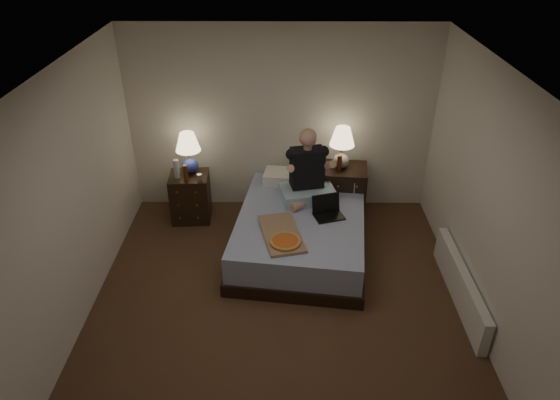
{
  "coord_description": "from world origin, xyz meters",
  "views": [
    {
      "loc": [
        0.04,
        -3.87,
        3.72
      ],
      "look_at": [
        0.0,
        0.9,
        0.85
      ],
      "focal_mm": 32.0,
      "sensor_mm": 36.0,
      "label": 1
    }
  ],
  "objects_px": {
    "nightstand_left": "(191,197)",
    "bed": "(301,232)",
    "radiator": "(460,285)",
    "pizza_box": "(285,242)",
    "lamp_left": "(189,153)",
    "person": "(308,166)",
    "beer_bottle_right": "(339,163)",
    "beer_bottle_left": "(186,173)",
    "lamp_right": "(342,148)",
    "laptop": "(329,208)",
    "water_bottle": "(177,169)",
    "soda_can": "(200,178)",
    "nightstand_right": "(344,192)"
  },
  "relations": [
    {
      "from": "lamp_right",
      "to": "pizza_box",
      "type": "height_order",
      "value": "lamp_right"
    },
    {
      "from": "bed",
      "to": "laptop",
      "type": "bearing_deg",
      "value": -1.33
    },
    {
      "from": "bed",
      "to": "pizza_box",
      "type": "distance_m",
      "value": 0.71
    },
    {
      "from": "water_bottle",
      "to": "nightstand_right",
      "type": "bearing_deg",
      "value": 3.48
    },
    {
      "from": "lamp_left",
      "to": "water_bottle",
      "type": "xyz_separation_m",
      "value": [
        -0.15,
        -0.14,
        -0.16
      ]
    },
    {
      "from": "bed",
      "to": "water_bottle",
      "type": "relative_size",
      "value": 7.92
    },
    {
      "from": "beer_bottle_right",
      "to": "soda_can",
      "type": "bearing_deg",
      "value": -175.77
    },
    {
      "from": "lamp_right",
      "to": "beer_bottle_left",
      "type": "bearing_deg",
      "value": -172.64
    },
    {
      "from": "nightstand_left",
      "to": "nightstand_right",
      "type": "bearing_deg",
      "value": -1.09
    },
    {
      "from": "bed",
      "to": "beer_bottle_right",
      "type": "height_order",
      "value": "beer_bottle_right"
    },
    {
      "from": "water_bottle",
      "to": "pizza_box",
      "type": "distance_m",
      "value": 1.89
    },
    {
      "from": "pizza_box",
      "to": "radiator",
      "type": "xyz_separation_m",
      "value": [
        1.87,
        -0.3,
        -0.34
      ]
    },
    {
      "from": "laptop",
      "to": "radiator",
      "type": "xyz_separation_m",
      "value": [
        1.35,
        -0.87,
        -0.42
      ]
    },
    {
      "from": "lamp_left",
      "to": "person",
      "type": "xyz_separation_m",
      "value": [
        1.52,
        -0.42,
        0.03
      ]
    },
    {
      "from": "beer_bottle_right",
      "to": "pizza_box",
      "type": "bearing_deg",
      "value": -118.14
    },
    {
      "from": "nightstand_left",
      "to": "soda_can",
      "type": "xyz_separation_m",
      "value": [
        0.17,
        -0.15,
        0.37
      ]
    },
    {
      "from": "bed",
      "to": "lamp_left",
      "type": "bearing_deg",
      "value": 159.0
    },
    {
      "from": "lamp_right",
      "to": "beer_bottle_left",
      "type": "relative_size",
      "value": 2.43
    },
    {
      "from": "soda_can",
      "to": "water_bottle",
      "type": "bearing_deg",
      "value": 162.14
    },
    {
      "from": "bed",
      "to": "person",
      "type": "relative_size",
      "value": 2.13
    },
    {
      "from": "radiator",
      "to": "pizza_box",
      "type": "bearing_deg",
      "value": 170.79
    },
    {
      "from": "beer_bottle_left",
      "to": "person",
      "type": "height_order",
      "value": "person"
    },
    {
      "from": "bed",
      "to": "pizza_box",
      "type": "height_order",
      "value": "pizza_box"
    },
    {
      "from": "nightstand_left",
      "to": "nightstand_right",
      "type": "relative_size",
      "value": 0.89
    },
    {
      "from": "nightstand_right",
      "to": "soda_can",
      "type": "distance_m",
      "value": 1.93
    },
    {
      "from": "nightstand_right",
      "to": "radiator",
      "type": "height_order",
      "value": "nightstand_right"
    },
    {
      "from": "lamp_right",
      "to": "person",
      "type": "height_order",
      "value": "person"
    },
    {
      "from": "lamp_left",
      "to": "pizza_box",
      "type": "relative_size",
      "value": 0.74
    },
    {
      "from": "bed",
      "to": "beer_bottle_left",
      "type": "height_order",
      "value": "beer_bottle_left"
    },
    {
      "from": "beer_bottle_right",
      "to": "pizza_box",
      "type": "height_order",
      "value": "beer_bottle_right"
    },
    {
      "from": "soda_can",
      "to": "laptop",
      "type": "height_order",
      "value": "soda_can"
    },
    {
      "from": "bed",
      "to": "soda_can",
      "type": "relative_size",
      "value": 19.81
    },
    {
      "from": "lamp_left",
      "to": "beer_bottle_left",
      "type": "height_order",
      "value": "lamp_left"
    },
    {
      "from": "lamp_right",
      "to": "radiator",
      "type": "relative_size",
      "value": 0.35
    },
    {
      "from": "nightstand_left",
      "to": "nightstand_right",
      "type": "xyz_separation_m",
      "value": [
        2.06,
        0.08,
        0.04
      ]
    },
    {
      "from": "bed",
      "to": "nightstand_left",
      "type": "bearing_deg",
      "value": 162.07
    },
    {
      "from": "beer_bottle_left",
      "to": "radiator",
      "type": "bearing_deg",
      "value": -24.97
    },
    {
      "from": "nightstand_right",
      "to": "beer_bottle_left",
      "type": "relative_size",
      "value": 3.16
    },
    {
      "from": "nightstand_left",
      "to": "bed",
      "type": "bearing_deg",
      "value": -28.76
    },
    {
      "from": "nightstand_left",
      "to": "lamp_right",
      "type": "distance_m",
      "value": 2.1
    },
    {
      "from": "lamp_left",
      "to": "beer_bottle_left",
      "type": "xyz_separation_m",
      "value": [
        -0.01,
        -0.25,
        -0.17
      ]
    },
    {
      "from": "bed",
      "to": "person",
      "type": "bearing_deg",
      "value": 84.68
    },
    {
      "from": "nightstand_left",
      "to": "pizza_box",
      "type": "relative_size",
      "value": 0.85
    },
    {
      "from": "lamp_right",
      "to": "beer_bottle_right",
      "type": "distance_m",
      "value": 0.2
    },
    {
      "from": "nightstand_left",
      "to": "water_bottle",
      "type": "distance_m",
      "value": 0.47
    },
    {
      "from": "nightstand_right",
      "to": "lamp_left",
      "type": "distance_m",
      "value": 2.12
    },
    {
      "from": "soda_can",
      "to": "pizza_box",
      "type": "xyz_separation_m",
      "value": [
        1.09,
        -1.16,
        -0.16
      ]
    },
    {
      "from": "nightstand_left",
      "to": "lamp_left",
      "type": "height_order",
      "value": "lamp_left"
    },
    {
      "from": "lamp_right",
      "to": "radiator",
      "type": "height_order",
      "value": "lamp_right"
    },
    {
      "from": "beer_bottle_right",
      "to": "radiator",
      "type": "xyz_separation_m",
      "value": [
        1.18,
        -1.6,
        -0.64
      ]
    }
  ]
}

